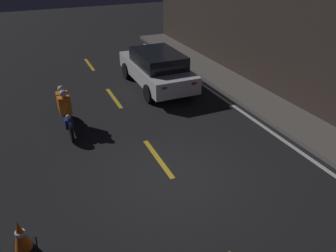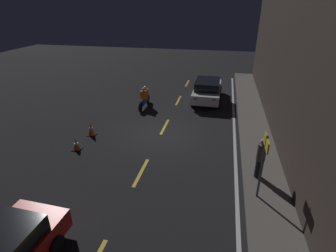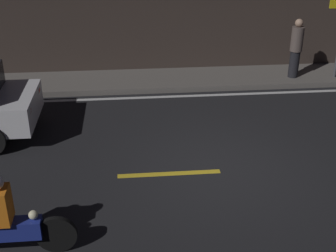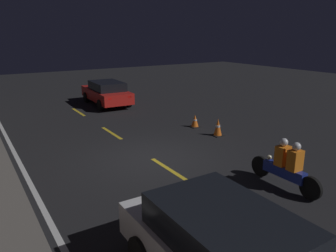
{
  "view_description": "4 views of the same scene",
  "coord_description": "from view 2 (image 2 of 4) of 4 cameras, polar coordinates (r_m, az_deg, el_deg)",
  "views": [
    {
      "loc": [
        6.01,
        -2.8,
        5.17
      ],
      "look_at": [
        -1.19,
        0.39,
        0.84
      ],
      "focal_mm": 35.0,
      "sensor_mm": 36.0,
      "label": 1
    },
    {
      "loc": [
        12.06,
        2.96,
        6.37
      ],
      "look_at": [
        0.88,
        0.59,
        0.97
      ],
      "focal_mm": 28.0,
      "sensor_mm": 36.0,
      "label": 2
    },
    {
      "loc": [
        -1.75,
        -7.67,
        4.85
      ],
      "look_at": [
        -1.06,
        -0.39,
        1.23
      ],
      "focal_mm": 50.0,
      "sensor_mm": 36.0,
      "label": 3
    },
    {
      "loc": [
        -8.98,
        5.07,
        4.1
      ],
      "look_at": [
        -0.37,
        -0.38,
        1.18
      ],
      "focal_mm": 35.0,
      "sensor_mm": 36.0,
      "label": 4
    }
  ],
  "objects": [
    {
      "name": "ground_plane",
      "position": [
        13.95,
        -1.61,
        -1.88
      ],
      "size": [
        56.0,
        56.0,
        0.0
      ],
      "primitive_type": "plane",
      "color": "black"
    },
    {
      "name": "raised_curb",
      "position": [
        13.74,
        18.78,
        -3.44
      ],
      "size": [
        28.0,
        1.63,
        0.15
      ],
      "color": "#605B56",
      "rests_on": "ground"
    },
    {
      "name": "building_front",
      "position": [
        12.72,
        25.35,
        10.23
      ],
      "size": [
        28.0,
        0.3,
        7.16
      ],
      "color": "#382D28",
      "rests_on": "ground"
    },
    {
      "name": "lane_dash_a",
      "position": [
        23.15,
        4.22,
        9.25
      ],
      "size": [
        2.0,
        0.14,
        0.01
      ],
      "color": "gold",
      "rests_on": "ground"
    },
    {
      "name": "lane_dash_b",
      "position": [
        18.91,
        2.28,
        5.59
      ],
      "size": [
        2.0,
        0.14,
        0.01
      ],
      "color": "gold",
      "rests_on": "ground"
    },
    {
      "name": "lane_dash_c",
      "position": [
        14.83,
        -0.72,
        -0.14
      ],
      "size": [
        2.0,
        0.14,
        0.01
      ],
      "color": "gold",
      "rests_on": "ground"
    },
    {
      "name": "lane_dash_d",
      "position": [
        11.07,
        -5.89,
        -9.97
      ],
      "size": [
        2.0,
        0.14,
        0.01
      ],
      "color": "gold",
      "rests_on": "ground"
    },
    {
      "name": "lane_solid_kerb",
      "position": [
        13.67,
        14.32,
        -3.34
      ],
      "size": [
        25.2,
        0.14,
        0.01
      ],
      "color": "silver",
      "rests_on": "ground"
    },
    {
      "name": "sedan_white",
      "position": [
        18.86,
        8.56,
        7.87
      ],
      "size": [
        4.49,
        1.95,
        1.52
      ],
      "rotation": [
        0.0,
        0.0,
        3.14
      ],
      "color": "silver",
      "rests_on": "ground"
    },
    {
      "name": "motorcycle",
      "position": [
        17.56,
        -5.17,
        6.15
      ],
      "size": [
        2.29,
        0.36,
        1.38
      ],
      "rotation": [
        0.0,
        0.0,
        -0.0
      ],
      "color": "black",
      "rests_on": "ground"
    },
    {
      "name": "traffic_cone_near",
      "position": [
        14.32,
        -16.41,
        -0.66
      ],
      "size": [
        0.43,
        0.43,
        0.72
      ],
      "color": "black",
      "rests_on": "ground"
    },
    {
      "name": "traffic_cone_mid",
      "position": [
        13.17,
        -19.32,
        -3.83
      ],
      "size": [
        0.43,
        0.43,
        0.57
      ],
      "color": "black",
      "rests_on": "ground"
    },
    {
      "name": "pedestrian",
      "position": [
        10.65,
        19.49,
        -6.61
      ],
      "size": [
        0.34,
        0.34,
        1.67
      ],
      "color": "black",
      "rests_on": "raised_curb"
    },
    {
      "name": "shop_sign",
      "position": [
        9.2,
        20.19,
        -5.96
      ],
      "size": [
        0.9,
        0.08,
        2.4
      ],
      "color": "#4C4C51",
      "rests_on": "raised_curb"
    }
  ]
}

